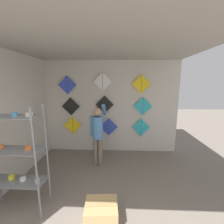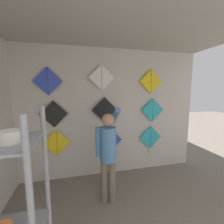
{
  "view_description": "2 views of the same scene",
  "coord_description": "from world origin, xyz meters",
  "px_view_note": "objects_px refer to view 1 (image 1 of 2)",
  "views": [
    {
      "loc": [
        0.4,
        -0.65,
        2.13
      ],
      "look_at": [
        0.23,
        3.58,
        1.32
      ],
      "focal_mm": 24.0,
      "sensor_mm": 36.0,
      "label": 1
    },
    {
      "loc": [
        -0.59,
        0.66,
        1.9
      ],
      "look_at": [
        0.1,
        3.58,
        1.48
      ],
      "focal_mm": 24.0,
      "sensor_mm": 36.0,
      "label": 2
    }
  ],
  "objects_px": {
    "kite_7": "(103,82)",
    "kite_8": "(141,84)",
    "kite_6": "(67,85)",
    "shelf_rack": "(12,153)",
    "kite_1": "(109,128)",
    "kite_5": "(143,106)",
    "shopkeeper": "(98,132)",
    "cardboard_box": "(101,213)",
    "kite_3": "(71,106)",
    "kite_0": "(73,125)",
    "kite_4": "(105,105)",
    "kite_2": "(141,129)"
  },
  "relations": [
    {
      "from": "cardboard_box",
      "to": "kite_6",
      "type": "xyz_separation_m",
      "value": [
        -1.28,
        2.5,
        1.93
      ]
    },
    {
      "from": "kite_7",
      "to": "kite_6",
      "type": "bearing_deg",
      "value": 180.0
    },
    {
      "from": "cardboard_box",
      "to": "kite_6",
      "type": "distance_m",
      "value": 3.4
    },
    {
      "from": "shelf_rack",
      "to": "kite_6",
      "type": "distance_m",
      "value": 2.55
    },
    {
      "from": "shelf_rack",
      "to": "kite_6",
      "type": "xyz_separation_m",
      "value": [
        0.15,
        2.32,
        1.04
      ]
    },
    {
      "from": "kite_7",
      "to": "kite_2",
      "type": "bearing_deg",
      "value": -0.05
    },
    {
      "from": "shelf_rack",
      "to": "kite_8",
      "type": "relative_size",
      "value": 3.26
    },
    {
      "from": "cardboard_box",
      "to": "shelf_rack",
      "type": "bearing_deg",
      "value": 173.14
    },
    {
      "from": "kite_1",
      "to": "kite_5",
      "type": "relative_size",
      "value": 1.25
    },
    {
      "from": "kite_2",
      "to": "kite_7",
      "type": "relative_size",
      "value": 1.38
    },
    {
      "from": "shelf_rack",
      "to": "kite_8",
      "type": "height_order",
      "value": "kite_8"
    },
    {
      "from": "shopkeeper",
      "to": "kite_3",
      "type": "xyz_separation_m",
      "value": [
        -0.94,
        0.84,
        0.52
      ]
    },
    {
      "from": "kite_1",
      "to": "kite_8",
      "type": "distance_m",
      "value": 1.64
    },
    {
      "from": "kite_2",
      "to": "kite_5",
      "type": "relative_size",
      "value": 1.38
    },
    {
      "from": "kite_2",
      "to": "kite_7",
      "type": "height_order",
      "value": "kite_7"
    },
    {
      "from": "shelf_rack",
      "to": "kite_7",
      "type": "height_order",
      "value": "kite_7"
    },
    {
      "from": "kite_6",
      "to": "shopkeeper",
      "type": "bearing_deg",
      "value": -39.61
    },
    {
      "from": "kite_4",
      "to": "kite_7",
      "type": "bearing_deg",
      "value": 180.0
    },
    {
      "from": "shopkeeper",
      "to": "kite_6",
      "type": "xyz_separation_m",
      "value": [
        -1.01,
        0.84,
        1.16
      ]
    },
    {
      "from": "shopkeeper",
      "to": "kite_0",
      "type": "height_order",
      "value": "shopkeeper"
    },
    {
      "from": "shelf_rack",
      "to": "kite_3",
      "type": "distance_m",
      "value": 2.37
    },
    {
      "from": "shelf_rack",
      "to": "kite_5",
      "type": "distance_m",
      "value": 3.38
    },
    {
      "from": "kite_1",
      "to": "kite_2",
      "type": "height_order",
      "value": "kite_1"
    },
    {
      "from": "kite_0",
      "to": "kite_4",
      "type": "height_order",
      "value": "kite_4"
    },
    {
      "from": "kite_6",
      "to": "kite_2",
      "type": "bearing_deg",
      "value": -0.03
    },
    {
      "from": "kite_7",
      "to": "kite_8",
      "type": "xyz_separation_m",
      "value": [
        1.14,
        0.0,
        -0.06
      ]
    },
    {
      "from": "kite_5",
      "to": "kite_2",
      "type": "bearing_deg",
      "value": -178.05
    },
    {
      "from": "cardboard_box",
      "to": "kite_5",
      "type": "xyz_separation_m",
      "value": [
        0.99,
        2.5,
        1.3
      ]
    },
    {
      "from": "kite_6",
      "to": "kite_8",
      "type": "height_order",
      "value": "kite_8"
    },
    {
      "from": "kite_4",
      "to": "kite_7",
      "type": "distance_m",
      "value": 0.68
    },
    {
      "from": "shopkeeper",
      "to": "cardboard_box",
      "type": "height_order",
      "value": "shopkeeper"
    },
    {
      "from": "shelf_rack",
      "to": "kite_7",
      "type": "distance_m",
      "value": 2.86
    },
    {
      "from": "kite_0",
      "to": "kite_4",
      "type": "relative_size",
      "value": 1.0
    },
    {
      "from": "kite_4",
      "to": "kite_8",
      "type": "relative_size",
      "value": 1.0
    },
    {
      "from": "shopkeeper",
      "to": "kite_3",
      "type": "bearing_deg",
      "value": 156.07
    },
    {
      "from": "kite_0",
      "to": "kite_3",
      "type": "bearing_deg",
      "value": 180.0
    },
    {
      "from": "shopkeeper",
      "to": "kite_0",
      "type": "relative_size",
      "value": 2.96
    },
    {
      "from": "shopkeeper",
      "to": "kite_8",
      "type": "bearing_deg",
      "value": 53.11
    },
    {
      "from": "cardboard_box",
      "to": "kite_4",
      "type": "xyz_separation_m",
      "value": [
        -0.16,
        2.5,
        1.34
      ]
    },
    {
      "from": "kite_3",
      "to": "kite_5",
      "type": "height_order",
      "value": "kite_5"
    },
    {
      "from": "cardboard_box",
      "to": "kite_3",
      "type": "distance_m",
      "value": 3.05
    },
    {
      "from": "kite_0",
      "to": "kite_8",
      "type": "distance_m",
      "value": 2.45
    },
    {
      "from": "kite_6",
      "to": "kite_5",
      "type": "bearing_deg",
      "value": 0.0
    },
    {
      "from": "kite_0",
      "to": "kite_1",
      "type": "distance_m",
      "value": 1.13
    },
    {
      "from": "kite_8",
      "to": "kite_2",
      "type": "bearing_deg",
      "value": -1.44
    },
    {
      "from": "kite_6",
      "to": "shelf_rack",
      "type": "bearing_deg",
      "value": -93.74
    },
    {
      "from": "kite_4",
      "to": "kite_2",
      "type": "bearing_deg",
      "value": -0.05
    },
    {
      "from": "kite_1",
      "to": "kite_4",
      "type": "xyz_separation_m",
      "value": [
        -0.12,
        0.0,
        0.72
      ]
    },
    {
      "from": "kite_1",
      "to": "kite_5",
      "type": "bearing_deg",
      "value": 0.04
    },
    {
      "from": "kite_1",
      "to": "kite_6",
      "type": "distance_m",
      "value": 1.8
    }
  ]
}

